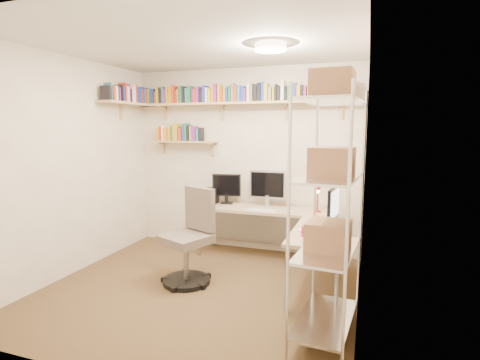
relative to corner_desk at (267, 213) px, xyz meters
name	(u,v)px	position (x,y,z in m)	size (l,w,h in m)	color
ground	(199,289)	(-0.47, -0.98, -0.65)	(3.20, 3.20, 0.00)	#402F1B
room_shell	(197,143)	(-0.47, -0.98, 0.90)	(3.24, 3.04, 2.52)	beige
wall_shelves	(209,103)	(-0.90, 0.32, 1.38)	(3.12, 1.09, 0.80)	tan
corner_desk	(267,213)	(0.00, 0.00, 0.00)	(2.02, 1.70, 1.14)	tan
office_chair	(190,243)	(-0.65, -0.82, -0.21)	(0.60, 0.61, 1.04)	black
wire_rack	(330,183)	(0.89, -1.46, 0.62)	(0.50, 0.90, 2.12)	silver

